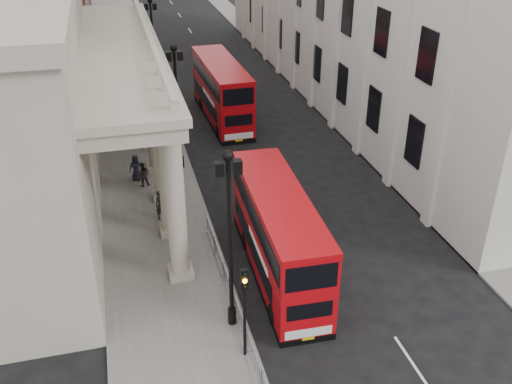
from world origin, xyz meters
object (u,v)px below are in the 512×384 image
at_px(lamp_post_mid, 177,100).
at_px(lamp_post_south, 230,231).
at_px(bus_near, 279,233).
at_px(pedestrian_b, 142,174).
at_px(bus_far, 222,90).
at_px(pedestrian_c, 136,168).
at_px(pedestrian_a, 161,205).
at_px(traffic_light, 244,297).
at_px(lamp_post_north, 153,40).

bearing_deg(lamp_post_mid, lamp_post_south, -90.00).
xyz_separation_m(bus_near, pedestrian_b, (-5.74, 10.77, -1.40)).
height_order(bus_far, pedestrian_c, bus_far).
height_order(lamp_post_south, pedestrian_b, lamp_post_south).
bearing_deg(pedestrian_a, bus_far, 51.71).
xyz_separation_m(traffic_light, pedestrian_b, (-2.83, 15.93, -2.18)).
bearing_deg(pedestrian_a, lamp_post_north, 70.44).
distance_m(lamp_post_north, pedestrian_a, 22.81).
bearing_deg(lamp_post_south, pedestrian_c, 101.71).
bearing_deg(lamp_post_mid, pedestrian_c, -158.91).
bearing_deg(traffic_light, pedestrian_a, 100.40).
bearing_deg(pedestrian_c, bus_far, 66.74).
bearing_deg(pedestrian_b, traffic_light, 89.75).
relative_size(lamp_post_south, bus_near, 0.80).
distance_m(lamp_post_mid, bus_near, 13.46).
relative_size(bus_near, pedestrian_a, 5.91).
height_order(lamp_post_north, pedestrian_b, lamp_post_north).
distance_m(lamp_post_north, pedestrian_b, 18.72).
bearing_deg(pedestrian_b, pedestrian_c, -79.89).
xyz_separation_m(lamp_post_south, bus_far, (4.50, 24.34, -2.45)).
bearing_deg(lamp_post_north, pedestrian_c, -100.13).
xyz_separation_m(bus_near, bus_far, (1.49, 21.20, 0.14)).
bearing_deg(lamp_post_mid, pedestrian_b, -142.60).
height_order(pedestrian_a, pedestrian_b, pedestrian_a).
xyz_separation_m(lamp_post_mid, pedestrian_b, (-2.73, -2.09, -3.99)).
distance_m(lamp_post_north, bus_far, 9.21).
xyz_separation_m(lamp_post_south, traffic_light, (0.10, -2.02, -1.80)).
xyz_separation_m(traffic_light, bus_far, (4.40, 26.36, -0.65)).
relative_size(lamp_post_south, lamp_post_north, 1.00).
height_order(lamp_post_north, pedestrian_c, lamp_post_north).
bearing_deg(bus_near, pedestrian_a, 129.82).
bearing_deg(lamp_post_south, bus_far, 79.53).
relative_size(pedestrian_a, pedestrian_c, 1.01).
bearing_deg(traffic_light, lamp_post_south, 92.84).
height_order(bus_near, bus_far, bus_far).
bearing_deg(pedestrian_b, lamp_post_north, -108.94).
distance_m(traffic_light, pedestrian_a, 12.02).
bearing_deg(pedestrian_a, lamp_post_south, -92.41).
xyz_separation_m(lamp_post_mid, bus_near, (3.01, -12.86, -2.59)).
height_order(lamp_post_mid, lamp_post_north, same).
height_order(lamp_post_south, bus_near, lamp_post_south).
bearing_deg(bus_far, lamp_post_south, -102.13).
bearing_deg(traffic_light, bus_far, 80.53).
distance_m(lamp_post_south, pedestrian_c, 15.63).
height_order(traffic_light, pedestrian_a, traffic_light).
bearing_deg(lamp_post_north, pedestrian_b, -98.59).
distance_m(bus_far, pedestrian_a, 16.18).
bearing_deg(pedestrian_c, bus_near, -47.27).
bearing_deg(lamp_post_north, traffic_light, -89.83).
height_order(bus_far, pedestrian_a, bus_far).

